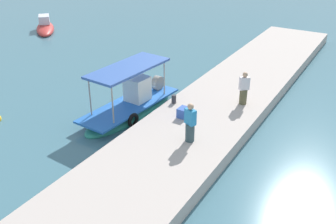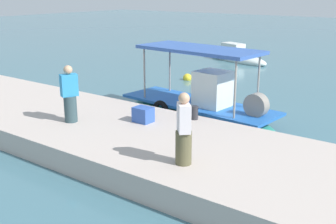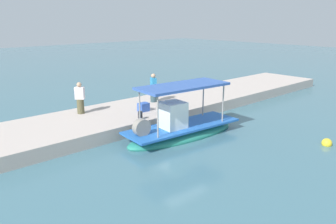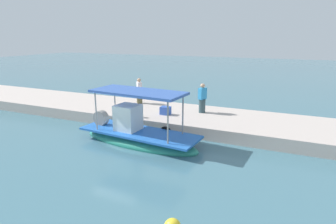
% 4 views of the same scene
% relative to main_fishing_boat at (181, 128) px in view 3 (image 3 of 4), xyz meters
% --- Properties ---
extents(ground_plane, '(120.00, 120.00, 0.00)m').
position_rel_main_fishing_boat_xyz_m(ground_plane, '(0.74, 0.26, -0.42)').
color(ground_plane, '#436F7E').
extents(dock_quay, '(36.00, 4.68, 0.65)m').
position_rel_main_fishing_boat_xyz_m(dock_quay, '(0.74, -3.89, -0.09)').
color(dock_quay, '#C0B0A6').
rests_on(dock_quay, ground_plane).
extents(main_fishing_boat, '(6.46, 2.45, 2.95)m').
position_rel_main_fishing_boat_xyz_m(main_fishing_boat, '(0.00, 0.00, 0.00)').
color(main_fishing_boat, teal).
rests_on(main_fishing_boat, ground_plane).
extents(fisherman_near_bollard, '(0.51, 0.57, 1.76)m').
position_rel_main_fishing_boat_xyz_m(fisherman_near_bollard, '(-1.92, -4.43, 1.03)').
color(fisherman_near_bollard, '#31494F').
rests_on(fisherman_near_bollard, dock_quay).
extents(fisherman_by_crate, '(0.54, 0.54, 1.72)m').
position_rel_main_fishing_boat_xyz_m(fisherman_by_crate, '(2.73, -5.05, 1.01)').
color(fisherman_by_crate, brown).
rests_on(fisherman_by_crate, dock_quay).
extents(mooring_bollard, '(0.24, 0.24, 0.43)m').
position_rel_main_fishing_boat_xyz_m(mooring_bollard, '(1.02, -1.96, 0.44)').
color(mooring_bollard, '#2D2D33').
rests_on(mooring_bollard, dock_quay).
extents(cargo_crate, '(0.57, 0.46, 0.47)m').
position_rel_main_fishing_boat_xyz_m(cargo_crate, '(-0.10, -3.13, 0.46)').
color(cargo_crate, '#3257B0').
rests_on(cargo_crate, dock_quay).
extents(marker_buoy, '(0.47, 0.47, 0.47)m').
position_rel_main_fishing_boat_xyz_m(marker_buoy, '(-4.18, 5.38, -0.33)').
color(marker_buoy, yellow).
rests_on(marker_buoy, ground_plane).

